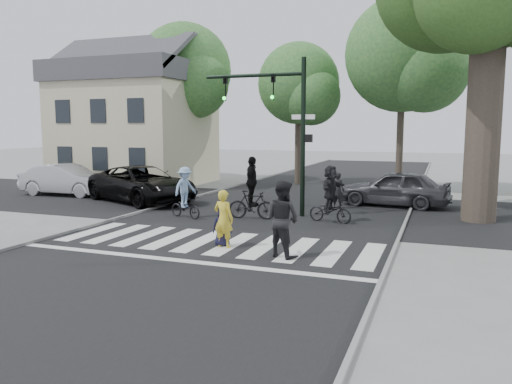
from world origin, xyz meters
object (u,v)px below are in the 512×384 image
(pedestrian_adult, at_px, (282,219))
(cyclist_right, at_px, (330,197))
(pedestrian_child, at_px, (222,226))
(car_suv, at_px, (142,184))
(car_grey, at_px, (395,188))
(cyclist_mid, at_px, (252,194))
(pedestrian_woman, at_px, (224,219))
(car_silver, at_px, (67,180))
(cyclist_left, at_px, (185,196))
(traffic_signal, at_px, (282,114))

(pedestrian_adult, distance_m, cyclist_right, 5.20)
(pedestrian_child, distance_m, car_suv, 9.67)
(pedestrian_adult, xyz_separation_m, car_grey, (1.98, 9.92, -0.23))
(pedestrian_adult, relative_size, cyclist_mid, 0.87)
(cyclist_mid, distance_m, car_suv, 6.69)
(pedestrian_woman, xyz_separation_m, cyclist_mid, (-0.86, 4.46, 0.13))
(pedestrian_adult, distance_m, car_silver, 15.89)
(car_silver, bearing_deg, cyclist_right, -102.72)
(pedestrian_woman, height_order, cyclist_right, cyclist_right)
(pedestrian_woman, relative_size, cyclist_left, 0.86)
(pedestrian_child, bearing_deg, car_suv, -61.86)
(cyclist_left, distance_m, car_grey, 9.17)
(car_suv, relative_size, car_silver, 1.25)
(pedestrian_child, distance_m, car_silver, 13.93)
(traffic_signal, relative_size, cyclist_mid, 2.56)
(pedestrian_woman, bearing_deg, pedestrian_adult, 176.61)
(pedestrian_child, height_order, cyclist_mid, cyclist_mid)
(cyclist_left, bearing_deg, car_silver, 157.65)
(pedestrian_adult, height_order, cyclist_right, cyclist_right)
(pedestrian_woman, xyz_separation_m, car_silver, (-12.00, 7.37, -0.04))
(cyclist_left, height_order, car_grey, cyclist_left)
(pedestrian_woman, distance_m, car_silver, 14.08)
(cyclist_right, xyz_separation_m, car_suv, (-9.17, 1.94, -0.09))
(traffic_signal, distance_m, cyclist_left, 4.81)
(car_silver, bearing_deg, pedestrian_child, -123.74)
(cyclist_right, relative_size, car_grey, 0.45)
(cyclist_left, bearing_deg, pedestrian_woman, -49.04)
(car_suv, bearing_deg, pedestrian_child, -109.18)
(pedestrian_child, bearing_deg, car_grey, -131.34)
(pedestrian_woman, bearing_deg, car_grey, -103.77)
(car_suv, xyz_separation_m, car_grey, (10.99, 2.78, -0.04))
(traffic_signal, distance_m, cyclist_mid, 3.27)
(pedestrian_adult, bearing_deg, pedestrian_woman, 10.86)
(pedestrian_adult, bearing_deg, cyclist_right, -69.28)
(car_grey, bearing_deg, cyclist_left, -44.32)
(car_silver, height_order, car_grey, same)
(cyclist_left, height_order, cyclist_mid, cyclist_mid)
(pedestrian_woman, relative_size, cyclist_mid, 0.71)
(cyclist_left, relative_size, car_suv, 0.32)
(cyclist_left, bearing_deg, cyclist_right, 10.90)
(pedestrian_child, height_order, car_silver, car_silver)
(traffic_signal, height_order, cyclist_left, traffic_signal)
(pedestrian_child, distance_m, cyclist_left, 4.87)
(pedestrian_woman, distance_m, car_suv, 9.83)
(pedestrian_child, height_order, car_suv, car_suv)
(car_silver, relative_size, car_grey, 1.03)
(pedestrian_adult, bearing_deg, traffic_signal, -49.57)
(pedestrian_woman, relative_size, car_grey, 0.36)
(traffic_signal, distance_m, cyclist_right, 3.76)
(traffic_signal, bearing_deg, pedestrian_adult, -72.05)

